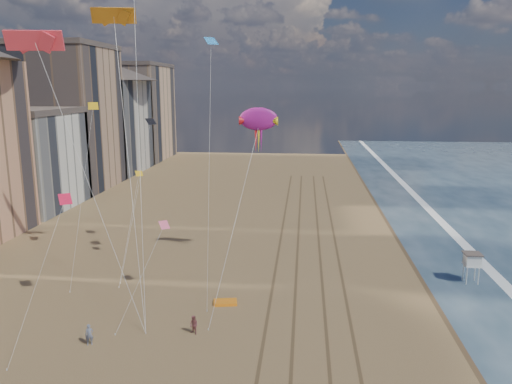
{
  "coord_description": "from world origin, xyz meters",
  "views": [
    {
      "loc": [
        1.87,
        -25.75,
        20.48
      ],
      "look_at": [
        -3.23,
        26.0,
        9.5
      ],
      "focal_mm": 35.0,
      "sensor_mm": 36.0,
      "label": 1
    }
  ],
  "objects_px": {
    "kite_flyer_a": "(89,335)",
    "kite_flyer_b": "(194,325)",
    "lifeguard_stand": "(472,260)",
    "grounded_kite": "(225,302)",
    "show_kite": "(259,119)"
  },
  "relations": [
    {
      "from": "lifeguard_stand",
      "to": "kite_flyer_a",
      "type": "xyz_separation_m",
      "value": [
        -34.94,
        -16.67,
        -1.64
      ]
    },
    {
      "from": "lifeguard_stand",
      "to": "show_kite",
      "type": "relative_size",
      "value": 0.14
    },
    {
      "from": "lifeguard_stand",
      "to": "show_kite",
      "type": "height_order",
      "value": "show_kite"
    },
    {
      "from": "kite_flyer_a",
      "to": "kite_flyer_b",
      "type": "relative_size",
      "value": 1.08
    },
    {
      "from": "show_kite",
      "to": "kite_flyer_b",
      "type": "relative_size",
      "value": 14.35
    },
    {
      "from": "grounded_kite",
      "to": "lifeguard_stand",
      "type": "bearing_deg",
      "value": 7.06
    },
    {
      "from": "grounded_kite",
      "to": "show_kite",
      "type": "bearing_deg",
      "value": 68.73
    },
    {
      "from": "kite_flyer_a",
      "to": "kite_flyer_b",
      "type": "bearing_deg",
      "value": -5.36
    },
    {
      "from": "grounded_kite",
      "to": "kite_flyer_b",
      "type": "distance_m",
      "value": 6.47
    },
    {
      "from": "kite_flyer_a",
      "to": "kite_flyer_b",
      "type": "xyz_separation_m",
      "value": [
        8.02,
        2.6,
        -0.07
      ]
    },
    {
      "from": "lifeguard_stand",
      "to": "kite_flyer_a",
      "type": "bearing_deg",
      "value": -154.5
    },
    {
      "from": "show_kite",
      "to": "kite_flyer_a",
      "type": "height_order",
      "value": "show_kite"
    },
    {
      "from": "lifeguard_stand",
      "to": "grounded_kite",
      "type": "xyz_separation_m",
      "value": [
        -25.24,
        -7.86,
        -2.39
      ]
    },
    {
      "from": "lifeguard_stand",
      "to": "kite_flyer_a",
      "type": "relative_size",
      "value": 1.86
    },
    {
      "from": "kite_flyer_b",
      "to": "lifeguard_stand",
      "type": "bearing_deg",
      "value": 59.18
    }
  ]
}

